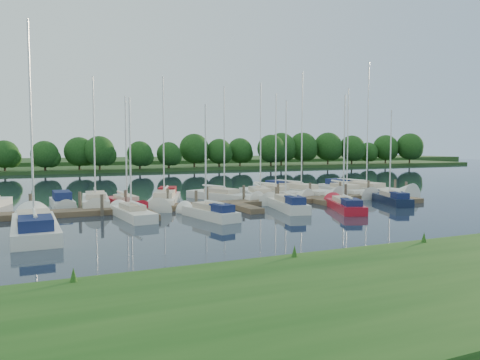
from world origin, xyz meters
name	(u,v)px	position (x,y,z in m)	size (l,w,h in m)	color
ground	(277,220)	(0.00, 0.00, 0.00)	(260.00, 260.00, 0.00)	#182131
near_bank	(479,275)	(0.00, -16.00, 0.25)	(90.00, 10.00, 0.50)	#194714
dock	(235,205)	(0.00, 7.31, 0.20)	(40.00, 6.00, 0.40)	brown
mooring_pilings	(230,199)	(0.00, 8.43, 0.60)	(38.24, 2.84, 2.00)	#473D33
far_shore	(110,168)	(0.00, 75.00, 0.30)	(180.00, 30.00, 0.60)	#1E3F18
distant_hill	(95,162)	(0.00, 100.00, 0.70)	(220.00, 40.00, 1.40)	#304F22
treeline	(140,150)	(3.64, 61.39, 4.19)	(145.70, 9.88, 8.30)	#38281C
motorboat	(62,203)	(-13.13, 13.20, 0.34)	(1.84, 5.82, 1.64)	silver
sailboat_n_2	(96,203)	(-10.52, 12.80, 0.28)	(2.84, 8.92, 11.27)	silver
sailboat_n_3	(126,205)	(-8.36, 10.59, 0.27)	(2.50, 7.48, 9.50)	#B11021
sailboat_n_4	(165,201)	(-4.98, 11.03, 0.34)	(4.64, 8.80, 11.36)	silver
sailboat_n_5	(223,197)	(0.96, 12.42, 0.27)	(4.59, 8.56, 10.98)	silver
sailboat_n_6	(260,197)	(4.29, 11.24, 0.28)	(3.99, 8.97, 11.35)	silver
sailboat_n_7	(274,194)	(6.59, 12.78, 0.28)	(4.29, 8.20, 10.59)	silver
sailboat_n_8	(298,192)	(9.50, 12.93, 0.34)	(4.48, 10.29, 12.91)	silver
sailboat_n_9	(345,192)	(14.34, 11.44, 0.28)	(2.86, 9.04, 11.40)	silver
sailboat_n_10	(363,190)	(16.85, 11.78, 0.33)	(4.54, 11.50, 14.30)	silver
sailboat_s_0	(35,228)	(-15.35, 1.31, 0.34)	(2.57, 10.16, 12.88)	silver
sailboat_s_1	(132,214)	(-8.99, 4.87, 0.27)	(2.16, 6.92, 8.87)	silver
sailboat_s_2	(209,214)	(-4.05, 2.61, 0.33)	(2.60, 6.51, 8.42)	silver
sailboat_s_3	(287,206)	(3.12, 4.00, 0.34)	(2.75, 7.04, 9.13)	silver
sailboat_s_4	(344,206)	(7.28, 2.14, 0.31)	(4.03, 7.34, 9.48)	#B11021
sailboat_s_5	(391,200)	(13.66, 3.93, 0.32)	(3.40, 6.60, 8.62)	#0F1A34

